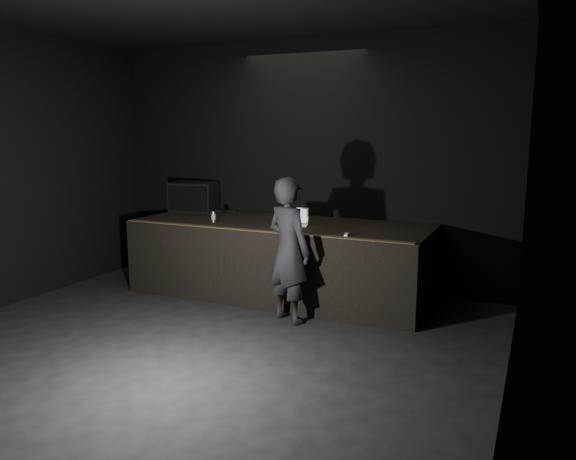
# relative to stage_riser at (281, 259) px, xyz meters

# --- Properties ---
(ground) EXTENTS (7.00, 7.00, 0.00)m
(ground) POSITION_rel_stage_riser_xyz_m (0.00, -2.73, -0.50)
(ground) COLOR black
(ground) RESTS_ON ground
(room_walls) EXTENTS (6.10, 7.10, 3.52)m
(room_walls) POSITION_rel_stage_riser_xyz_m (0.00, -2.73, 1.52)
(room_walls) COLOR black
(room_walls) RESTS_ON ground
(stage_riser) EXTENTS (4.00, 1.50, 1.00)m
(stage_riser) POSITION_rel_stage_riser_xyz_m (0.00, 0.00, 0.00)
(stage_riser) COLOR black
(stage_riser) RESTS_ON ground
(riser_lip) EXTENTS (3.92, 0.10, 0.01)m
(riser_lip) POSITION_rel_stage_riser_xyz_m (0.00, -0.71, 0.51)
(riser_lip) COLOR brown
(riser_lip) RESTS_ON stage_riser
(stage_monitor) EXTENTS (0.74, 0.59, 0.44)m
(stage_monitor) POSITION_rel_stage_riser_xyz_m (-1.67, 0.41, 0.72)
(stage_monitor) COLOR black
(stage_monitor) RESTS_ON stage_riser
(cable) EXTENTS (0.84, 0.32, 0.02)m
(cable) POSITION_rel_stage_riser_xyz_m (-1.46, 0.48, 0.51)
(cable) COLOR black
(cable) RESTS_ON stage_riser
(laptop) EXTENTS (0.40, 0.37, 0.22)m
(laptop) POSITION_rel_stage_riser_xyz_m (0.28, -0.17, 0.56)
(laptop) COLOR white
(laptop) RESTS_ON stage_riser
(beer_can) EXTENTS (0.06, 0.06, 0.14)m
(beer_can) POSITION_rel_stage_riser_xyz_m (-0.85, -0.35, 0.57)
(beer_can) COLOR silver
(beer_can) RESTS_ON stage_riser
(plastic_cup) EXTENTS (0.08, 0.08, 0.10)m
(plastic_cup) POSITION_rel_stage_riser_xyz_m (-0.08, 0.23, 0.55)
(plastic_cup) COLOR white
(plastic_cup) RESTS_ON stage_riser
(wii_remote) EXTENTS (0.07, 0.16, 0.03)m
(wii_remote) POSITION_rel_stage_riser_xyz_m (1.12, -0.58, 0.51)
(wii_remote) COLOR white
(wii_remote) RESTS_ON stage_riser
(person) EXTENTS (0.73, 0.62, 1.70)m
(person) POSITION_rel_stage_riser_xyz_m (0.54, -0.95, 0.35)
(person) COLOR black
(person) RESTS_ON ground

